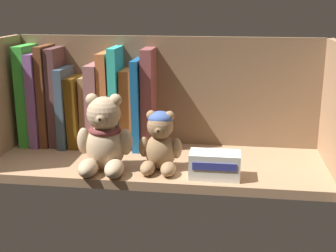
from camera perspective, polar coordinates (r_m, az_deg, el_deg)
The scene contains 18 objects.
shelf_board at distance 105.05cm, azimuth -1.14°, elevation -4.81°, with size 74.25×26.28×2.00cm, color #A87F5B.
shelf_back_panel at distance 114.42cm, azimuth -0.10°, elevation 3.91°, with size 76.65×1.20×28.87cm, color brown.
book_0 at distance 121.05cm, azimuth -16.63°, elevation 3.86°, with size 2.71×13.22×24.71cm, color green.
book_1 at distance 120.16cm, azimuth -15.45°, elevation 3.45°, with size 2.09×14.12×22.98cm, color #8E5DA5.
book_2 at distance 119.12cm, azimuth -14.48°, elevation 3.83°, with size 1.93×12.71×24.70cm, color brown.
book_3 at distance 118.28cm, azimuth -13.38°, elevation 3.70°, with size 2.45×11.71×24.19cm, color brown.
book_4 at distance 117.91cm, azimuth -12.20°, elevation 2.59°, with size 1.94×14.84×19.58cm, color #41566A.
book_5 at distance 117.33cm, azimuth -11.03°, elevation 2.04°, with size 2.55×13.09×17.41cm, color brown.
book_6 at distance 116.58cm, azimuth -9.88°, elevation 1.97°, with size 1.87×9.44×17.25cm, color #987849.
book_7 at distance 115.46cm, azimuth -8.69°, elevation 2.72°, with size 2.85×13.65×20.50cm, color #976161.
book_8 at distance 114.39cm, azimuth -7.36°, elevation 3.38°, with size 2.30×12.86×23.32cm, color #CC703D.
book_9 at distance 113.66cm, azimuth -6.20°, elevation 3.65°, with size 2.01×12.56×24.54cm, color #31C3B1.
book_10 at distance 113.61cm, azimuth -4.81°, elevation 2.31°, with size 3.03×10.39×19.22cm, color #C55E25.
book_11 at distance 112.78cm, azimuth -3.51°, elevation 2.91°, with size 1.78×13.41×21.80cm, color #175997.
book_12 at distance 112.05cm, azimuth -2.29°, elevation 3.50°, with size 2.65×10.93×24.33cm, color #8F4646.
teddy_bear_larger at distance 97.87cm, azimuth -7.93°, elevation -1.53°, with size 12.08×12.28×16.53cm.
teddy_bear_smaller at distance 97.28cm, azimuth -0.99°, elevation -2.05°, with size 9.35×9.43×12.93cm.
small_product_box at distance 94.50cm, azimuth 5.83°, elevation -4.86°, with size 10.35×5.76×5.45cm.
Camera 1 is at (15.60, -97.20, 37.65)cm, focal length 48.98 mm.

